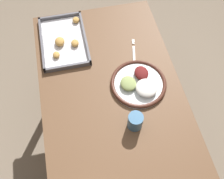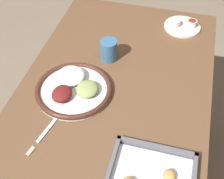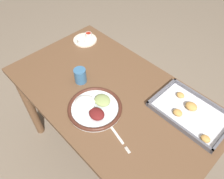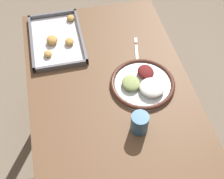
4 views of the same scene
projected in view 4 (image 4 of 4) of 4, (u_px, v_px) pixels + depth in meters
The scene contains 6 objects.
ground_plane at pixel (112, 165), 1.91m from camera, with size 8.00×8.00×0.00m, color #7A6B59.
dining_table at pixel (112, 110), 1.43m from camera, with size 1.22×0.71×0.72m.
dinner_plate at pixel (143, 83), 1.36m from camera, with size 0.28×0.28×0.05m.
fork at pixel (137, 56), 1.47m from camera, with size 0.22×0.06×0.00m.
baking_tray at pixel (57, 40), 1.53m from camera, with size 0.38×0.25×0.04m.
drinking_cup at pixel (140, 123), 1.20m from camera, with size 0.07×0.07×0.09m.
Camera 4 is at (-0.78, 0.18, 1.80)m, focal length 50.00 mm.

